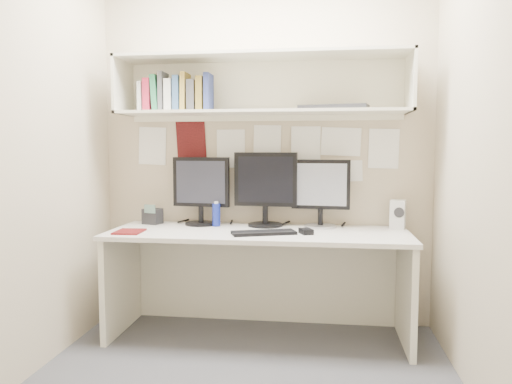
# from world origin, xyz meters

# --- Properties ---
(floor) EXTENTS (2.40, 2.00, 0.01)m
(floor) POSITION_xyz_m (0.00, 0.00, 0.00)
(floor) COLOR #454549
(floor) RESTS_ON ground
(wall_back) EXTENTS (2.40, 0.02, 2.60)m
(wall_back) POSITION_xyz_m (0.00, 1.00, 1.30)
(wall_back) COLOR #B9AA8E
(wall_back) RESTS_ON ground
(wall_front) EXTENTS (2.40, 0.02, 2.60)m
(wall_front) POSITION_xyz_m (0.00, -1.00, 1.30)
(wall_front) COLOR #B9AA8E
(wall_front) RESTS_ON ground
(wall_left) EXTENTS (0.02, 2.00, 2.60)m
(wall_left) POSITION_xyz_m (-1.20, 0.00, 1.30)
(wall_left) COLOR #B9AA8E
(wall_left) RESTS_ON ground
(wall_right) EXTENTS (0.02, 2.00, 2.60)m
(wall_right) POSITION_xyz_m (1.20, 0.00, 1.30)
(wall_right) COLOR #B9AA8E
(wall_right) RESTS_ON ground
(desk) EXTENTS (2.00, 0.70, 0.73)m
(desk) POSITION_xyz_m (0.00, 0.65, 0.37)
(desk) COLOR beige
(desk) RESTS_ON floor
(overhead_hutch) EXTENTS (2.00, 0.38, 0.40)m
(overhead_hutch) POSITION_xyz_m (0.00, 0.86, 1.72)
(overhead_hutch) COLOR silver
(overhead_hutch) RESTS_ON wall_back
(pinned_papers) EXTENTS (1.92, 0.01, 0.48)m
(pinned_papers) POSITION_xyz_m (0.00, 0.99, 1.25)
(pinned_papers) COLOR white
(pinned_papers) RESTS_ON wall_back
(monitor_left) EXTENTS (0.42, 0.23, 0.49)m
(monitor_left) POSITION_xyz_m (-0.45, 0.87, 0.99)
(monitor_left) COLOR black
(monitor_left) RESTS_ON desk
(monitor_center) EXTENTS (0.45, 0.25, 0.52)m
(monitor_center) POSITION_xyz_m (0.02, 0.87, 1.01)
(monitor_center) COLOR black
(monitor_center) RESTS_ON desk
(monitor_right) EXTENTS (0.41, 0.22, 0.47)m
(monitor_right) POSITION_xyz_m (0.41, 0.87, 0.99)
(monitor_right) COLOR #A5A5AA
(monitor_right) RESTS_ON desk
(keyboard) EXTENTS (0.43, 0.28, 0.02)m
(keyboard) POSITION_xyz_m (0.05, 0.52, 0.74)
(keyboard) COLOR black
(keyboard) RESTS_ON desk
(mouse) EXTENTS (0.10, 0.13, 0.03)m
(mouse) POSITION_xyz_m (0.32, 0.57, 0.75)
(mouse) COLOR black
(mouse) RESTS_ON desk
(speaker) EXTENTS (0.12, 0.13, 0.20)m
(speaker) POSITION_xyz_m (0.94, 0.87, 0.83)
(speaker) COLOR beige
(speaker) RESTS_ON desk
(blue_bottle) EXTENTS (0.06, 0.06, 0.18)m
(blue_bottle) POSITION_xyz_m (-0.32, 0.81, 0.81)
(blue_bottle) COLOR navy
(blue_bottle) RESTS_ON desk
(maroon_notebook) EXTENTS (0.18, 0.22, 0.01)m
(maroon_notebook) POSITION_xyz_m (-0.84, 0.47, 0.74)
(maroon_notebook) COLOR #590F10
(maroon_notebook) RESTS_ON desk
(desk_phone) EXTENTS (0.15, 0.14, 0.15)m
(desk_phone) POSITION_xyz_m (-0.81, 0.85, 0.79)
(desk_phone) COLOR black
(desk_phone) RESTS_ON desk
(book_stack) EXTENTS (0.51, 0.17, 0.27)m
(book_stack) POSITION_xyz_m (-0.60, 0.80, 1.66)
(book_stack) COLOR beige
(book_stack) RESTS_ON overhead_hutch
(hutch_tray) EXTENTS (0.48, 0.27, 0.03)m
(hutch_tray) POSITION_xyz_m (0.49, 0.80, 1.56)
(hutch_tray) COLOR black
(hutch_tray) RESTS_ON overhead_hutch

